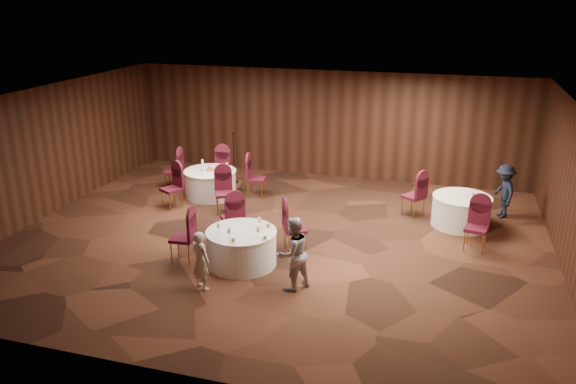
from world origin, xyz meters
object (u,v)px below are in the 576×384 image
(mic_stand, at_px, (234,168))
(woman_a, at_px, (201,260))
(woman_b, at_px, (293,253))
(table_main, at_px, (242,247))
(table_left, at_px, (211,183))
(man_c, at_px, (504,191))
(table_right, at_px, (461,211))

(mic_stand, xyz_separation_m, woman_a, (1.75, -6.10, 0.16))
(mic_stand, bearing_deg, woman_b, -58.79)
(table_main, bearing_deg, woman_a, -107.59)
(table_left, xyz_separation_m, man_c, (7.61, 0.67, 0.30))
(table_right, bearing_deg, table_main, -141.72)
(table_right, relative_size, man_c, 1.03)
(table_left, bearing_deg, table_main, -57.67)
(table_right, relative_size, mic_stand, 0.93)
(table_right, distance_m, mic_stand, 6.62)
(mic_stand, distance_m, woman_a, 6.35)
(table_left, xyz_separation_m, woman_a, (1.92, -4.79, 0.21))
(table_left, bearing_deg, woman_a, -68.11)
(table_left, height_order, woman_a, woman_a)
(mic_stand, distance_m, man_c, 7.47)
(table_left, relative_size, woman_a, 1.22)
(man_c, bearing_deg, mic_stand, -111.85)
(table_main, xyz_separation_m, woman_b, (1.29, -0.67, 0.35))
(table_left, relative_size, man_c, 1.06)
(table_left, distance_m, woman_b, 5.60)
(table_right, height_order, mic_stand, mic_stand)
(table_left, relative_size, mic_stand, 0.95)
(table_main, distance_m, woman_b, 1.49)
(table_main, height_order, woman_a, woman_a)
(table_main, distance_m, table_right, 5.52)
(table_left, height_order, mic_stand, mic_stand)
(table_left, bearing_deg, table_right, -1.76)
(table_left, bearing_deg, woman_b, -50.21)
(woman_b, xyz_separation_m, man_c, (4.04, 4.97, -0.05))
(table_left, distance_m, man_c, 7.65)
(table_main, relative_size, mic_stand, 0.97)
(table_main, relative_size, table_right, 1.04)
(woman_a, bearing_deg, table_left, -41.29)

